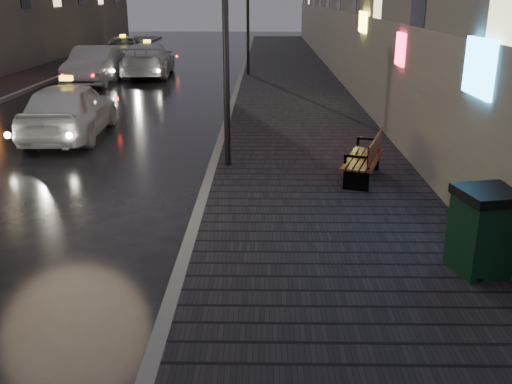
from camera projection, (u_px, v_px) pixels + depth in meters
ground at (62, 301)px, 7.65m from camera, size 120.00×120.00×0.00m
sidewalk at (290, 79)px, 27.41m from camera, size 4.60×58.00×0.15m
curb at (240, 79)px, 27.45m from camera, size 0.20×58.00×0.15m
sidewalk_far at (30, 78)px, 27.61m from camera, size 2.40×58.00×0.15m
curb_far at (57, 78)px, 27.59m from camera, size 0.20×58.00×0.15m
lamp_near at (225, 15)px, 12.15m from camera, size 0.36×0.36×5.28m
lamp_far at (248, 4)px, 27.27m from camera, size 0.36×0.36×5.28m
bench at (366, 158)px, 12.04m from camera, size 1.19×1.97×0.95m
trash_bin at (485, 230)px, 7.97m from camera, size 0.95×0.95×1.22m
taxi_near at (70, 109)px, 16.22m from camera, size 2.13×4.83×1.62m
car_left_mid at (94, 65)px, 26.25m from camera, size 1.83×5.07×1.66m
taxi_mid at (148, 59)px, 28.64m from camera, size 2.72×5.84×1.65m
taxi_far at (124, 49)px, 35.43m from camera, size 2.88×5.43×1.45m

